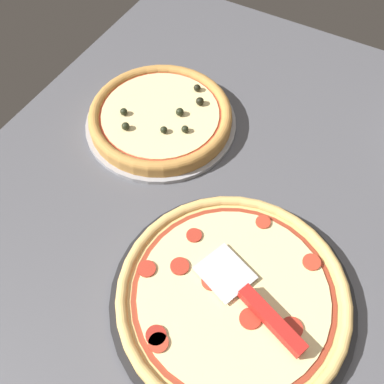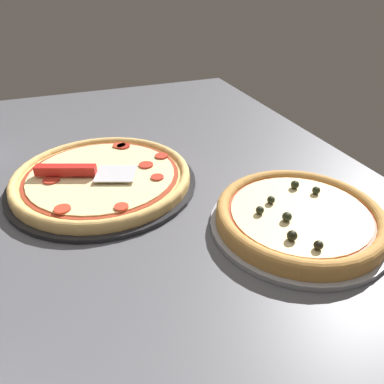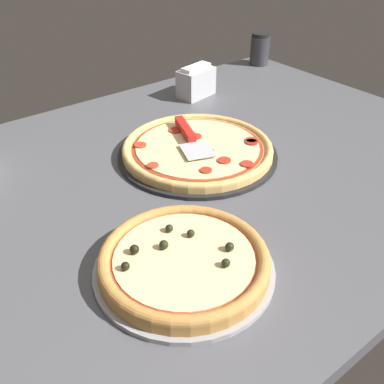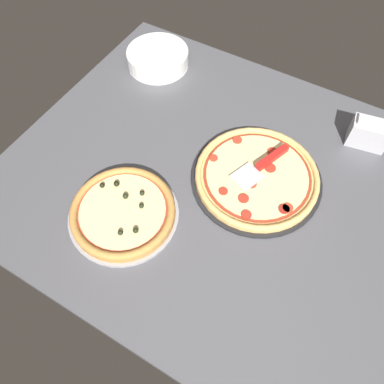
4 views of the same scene
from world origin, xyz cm
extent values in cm
cube|color=#4C4C51|center=(0.00, 0.00, -1.80)|extent=(152.06, 113.54, 3.60)
cylinder|color=black|center=(-2.34, -5.35, 0.50)|extent=(41.74, 41.74, 1.00)
cylinder|color=#DBAD60|center=(-2.34, -5.35, 1.78)|extent=(39.23, 39.23, 1.56)
torus|color=#DBAD60|center=(-2.34, -5.35, 2.56)|extent=(39.23, 39.23, 1.94)
cylinder|color=maroon|center=(-2.34, -5.35, 2.64)|extent=(34.10, 34.10, 0.15)
cylinder|color=beige|center=(-2.34, -5.35, 2.76)|extent=(32.17, 32.17, 0.40)
cylinder|color=#B73823|center=(-2.24, -1.14, 3.16)|extent=(3.40, 3.40, 0.40)
cylinder|color=maroon|center=(-14.52, 2.17, 3.16)|extent=(3.30, 3.30, 0.40)
cylinder|color=#AD2D1E|center=(-2.50, 4.86, 3.16)|extent=(3.30, 3.30, 0.40)
cylinder|color=#AD2D1E|center=(3.97, 5.65, 3.16)|extent=(2.82, 2.82, 0.40)
cylinder|color=#AD2D1E|center=(-5.67, 9.52, 3.16)|extent=(3.12, 3.12, 0.40)
cylinder|color=#B73823|center=(12.54, -4.01, 3.16)|extent=(2.76, 2.76, 0.40)
cylinder|color=#AD2D1E|center=(-4.91, -9.56, 3.16)|extent=(3.52, 3.52, 0.40)
cylinder|color=#B73823|center=(-15.29, 1.24, 3.16)|extent=(3.19, 3.19, 0.40)
cylinder|color=#B73823|center=(9.28, -14.61, 3.16)|extent=(3.17, 3.17, 0.40)
cylinder|color=#AD2D1E|center=(-3.06, -15.90, 3.16)|extent=(3.62, 3.62, 0.40)
cylinder|color=#939399|center=(26.54, 26.59, 0.50)|extent=(33.22, 33.22, 1.00)
cylinder|color=#B77F3D|center=(26.54, 26.59, 2.09)|extent=(31.23, 31.23, 2.17)
torus|color=#B77F3D|center=(26.54, 26.59, 3.17)|extent=(31.23, 31.23, 2.35)
cylinder|color=#A33823|center=(26.54, 26.59, 3.25)|extent=(27.14, 27.14, 0.15)
cylinder|color=beige|center=(26.54, 26.59, 3.37)|extent=(25.61, 25.61, 0.40)
sphere|color=black|center=(19.02, 30.41, 4.41)|extent=(1.68, 1.68, 1.68)
sphere|color=black|center=(28.11, 22.59, 4.44)|extent=(1.74, 1.74, 1.74)
sphere|color=black|center=(22.13, 22.96, 4.32)|extent=(1.51, 1.51, 1.51)
sphere|color=black|center=(22.36, 33.13, 4.36)|extent=(1.58, 1.58, 1.58)
sphere|color=black|center=(33.02, 20.37, 4.46)|extent=(1.78, 1.78, 1.78)
sphere|color=black|center=(36.53, 23.00, 4.36)|extent=(1.57, 1.57, 1.57)
sphere|color=black|center=(24.45, 19.21, 4.34)|extent=(1.53, 1.53, 1.53)
cube|color=#B7B7BC|center=(-0.08, -2.54, 3.65)|extent=(9.96, 10.59, 0.24)
cube|color=red|center=(-3.92, -12.65, 4.53)|extent=(6.72, 13.05, 2.00)
cylinder|color=white|center=(54.84, -36.32, 0.35)|extent=(23.99, 23.99, 0.70)
cylinder|color=white|center=(54.84, -36.32, 1.05)|extent=(23.99, 23.99, 0.70)
cylinder|color=white|center=(54.84, -36.32, 1.75)|extent=(23.99, 23.99, 0.70)
cylinder|color=white|center=(54.84, -36.32, 2.45)|extent=(23.99, 23.99, 0.70)
cylinder|color=white|center=(54.84, -36.32, 3.15)|extent=(23.99, 23.99, 0.70)
cylinder|color=white|center=(54.84, -36.32, 3.85)|extent=(23.99, 23.99, 0.70)
cylinder|color=white|center=(54.84, -36.32, 4.55)|extent=(23.99, 23.99, 0.70)
cylinder|color=white|center=(54.84, -36.32, 5.25)|extent=(23.99, 23.99, 0.70)
cylinder|color=white|center=(54.84, -36.32, 5.95)|extent=(23.99, 23.99, 0.70)
cube|color=#B2B2B7|center=(-27.80, -37.76, 4.63)|extent=(13.57, 9.12, 9.27)
cube|color=white|center=(-27.80, -37.76, 9.87)|extent=(11.17, 5.67, 1.20)
camera|label=1|loc=(-30.35, -13.16, 73.66)|focal=42.00mm
camera|label=2|loc=(72.65, -12.53, 43.15)|focal=35.00mm
camera|label=3|loc=(62.72, 74.74, 58.26)|focal=42.00mm
camera|label=4|loc=(-18.30, 63.02, 99.39)|focal=35.00mm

